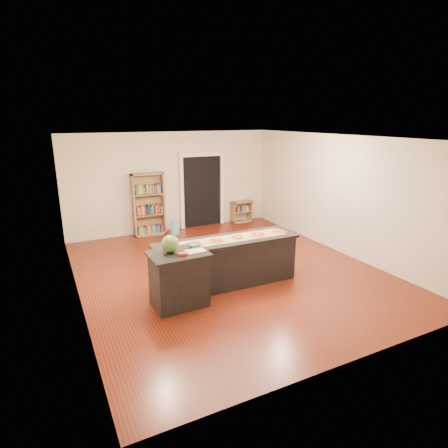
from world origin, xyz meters
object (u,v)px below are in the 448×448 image
side_counter (179,279)px  bookshelf (149,204)px  kitchen_island (227,262)px  waste_bin (175,227)px  low_shelf (241,212)px  watermelon (170,244)px

side_counter → bookshelf: 4.32m
kitchen_island → waste_bin: kitchen_island is taller
low_shelf → watermelon: watermelon is taller
kitchen_island → waste_bin: size_ratio=7.81×
low_shelf → side_counter: bearing=-130.2°
low_shelf → waste_bin: 2.30m
side_counter → low_shelf: (3.60, 4.26, -0.16)m
bookshelf → waste_bin: bearing=-20.3°
kitchen_island → bookshelf: size_ratio=1.64×
kitchen_island → low_shelf: size_ratio=4.27×
bookshelf → watermelon: size_ratio=5.73×
side_counter → watermelon: (-0.11, 0.08, 0.63)m
waste_bin → watermelon: watermelon is taller
bookshelf → watermelon: bookshelf is taller
waste_bin → watermelon: 4.28m
side_counter → low_shelf: 5.58m
low_shelf → watermelon: (-3.71, -4.18, 0.79)m
kitchen_island → waste_bin: (0.20, 3.62, -0.29)m
bookshelf → watermelon: 4.25m
waste_bin → bookshelf: bearing=159.7°
kitchen_island → side_counter: bearing=-159.9°
low_shelf → waste_bin: (-2.29, -0.25, -0.15)m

